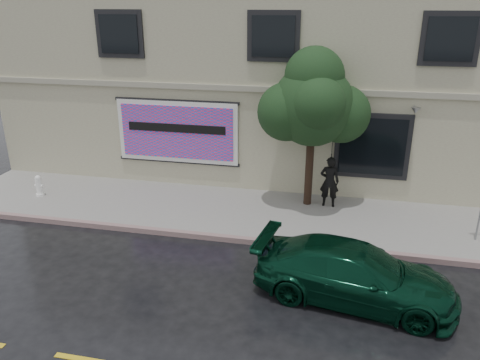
% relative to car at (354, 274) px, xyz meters
% --- Properties ---
extents(ground, '(90.00, 90.00, 0.00)m').
position_rel_car_xyz_m(ground, '(-2.70, 0.50, -0.63)').
color(ground, black).
rests_on(ground, ground).
extents(sidewalk, '(20.00, 3.50, 0.15)m').
position_rel_car_xyz_m(sidewalk, '(-2.70, 3.75, -0.56)').
color(sidewalk, gray).
rests_on(sidewalk, ground).
extents(curb, '(20.00, 0.18, 0.16)m').
position_rel_car_xyz_m(curb, '(-2.70, 2.00, -0.56)').
color(curb, slate).
rests_on(curb, ground).
extents(building, '(20.00, 8.12, 7.00)m').
position_rel_car_xyz_m(building, '(-2.70, 9.50, 2.87)').
color(building, '#B9B895').
rests_on(building, ground).
extents(billboard, '(4.30, 0.16, 2.20)m').
position_rel_car_xyz_m(billboard, '(-5.90, 5.42, 1.42)').
color(billboard, white).
rests_on(billboard, ground).
extents(car, '(4.61, 2.59, 1.27)m').
position_rel_car_xyz_m(car, '(0.00, 0.00, 0.00)').
color(car, black).
rests_on(car, ground).
extents(pedestrian, '(0.59, 0.39, 1.62)m').
position_rel_car_xyz_m(pedestrian, '(-0.72, 4.67, 0.32)').
color(pedestrian, black).
rests_on(pedestrian, sidewalk).
extents(umbrella, '(1.21, 1.21, 0.75)m').
position_rel_car_xyz_m(umbrella, '(-0.72, 4.67, 1.51)').
color(umbrella, black).
rests_on(umbrella, pedestrian).
extents(street_tree, '(2.43, 2.43, 4.38)m').
position_rel_car_xyz_m(street_tree, '(-1.37, 4.70, 2.66)').
color(street_tree, '#311E15').
rests_on(street_tree, sidewalk).
extents(fire_hydrant, '(0.29, 0.27, 0.71)m').
position_rel_car_xyz_m(fire_hydrant, '(-10.10, 3.50, -0.14)').
color(fire_hydrant, white).
rests_on(fire_hydrant, sidewalk).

